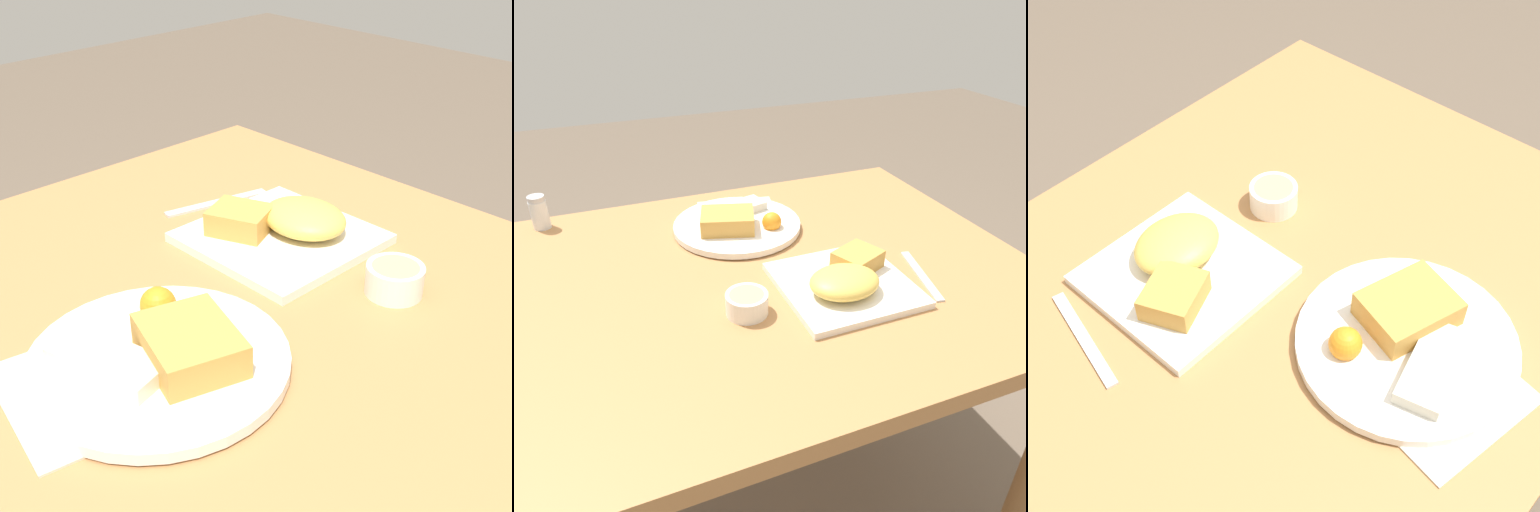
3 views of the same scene
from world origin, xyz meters
The scene contains 7 objects.
ground_plane centered at (0.00, 0.00, 0.00)m, with size 8.00×8.00×0.00m, color brown.
dining_table centered at (0.00, 0.00, 0.64)m, with size 1.02×0.84×0.72m.
menu_card centered at (0.00, 0.22, 0.73)m, with size 0.23×0.29×0.00m.
plate_square_near centered at (0.09, -0.12, 0.75)m, with size 0.24×0.24×0.06m.
plate_oval_far centered at (-0.02, 0.19, 0.74)m, with size 0.29×0.29×0.05m.
sauce_ramekin centered at (-0.11, -0.12, 0.74)m, with size 0.08×0.08×0.04m.
butter_knife centered at (0.25, -0.14, 0.73)m, with size 0.06×0.18×0.00m.
Camera 3 is at (0.50, 0.44, 1.49)m, focal length 50.00 mm.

